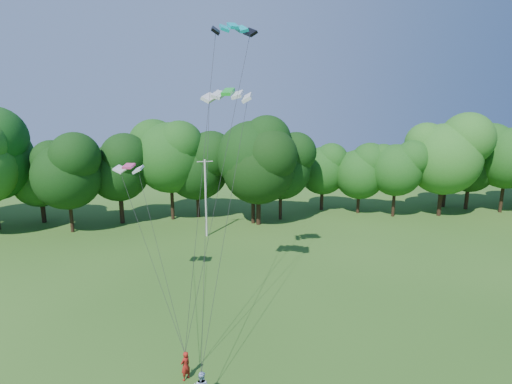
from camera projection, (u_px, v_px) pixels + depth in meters
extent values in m
cylinder|color=#B6B4AC|center=(206.00, 198.00, 42.23)|extent=(0.21, 0.21, 8.32)
cube|color=#B6B4AC|center=(205.00, 161.00, 41.39)|extent=(1.66, 0.30, 0.08)
imported|color=maroon|center=(185.00, 366.00, 20.34)|extent=(0.68, 0.66, 1.57)
cube|color=#059BA5|center=(233.00, 26.00, 24.75)|extent=(2.87, 1.55, 0.60)
cube|color=green|center=(228.00, 92.00, 25.01)|extent=(3.35, 2.27, 0.55)
cube|color=#CB3873|center=(129.00, 166.00, 27.19)|extent=(2.09, 1.33, 0.30)
cylinder|color=black|center=(259.00, 206.00, 46.86)|extent=(0.51, 0.51, 4.59)
ellipsoid|color=black|center=(259.00, 154.00, 45.58)|extent=(9.18, 9.18, 10.02)
cylinder|color=black|center=(444.00, 193.00, 55.17)|extent=(0.47, 0.47, 3.82)
ellipsoid|color=#295F1D|center=(448.00, 157.00, 54.11)|extent=(7.64, 7.64, 8.33)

